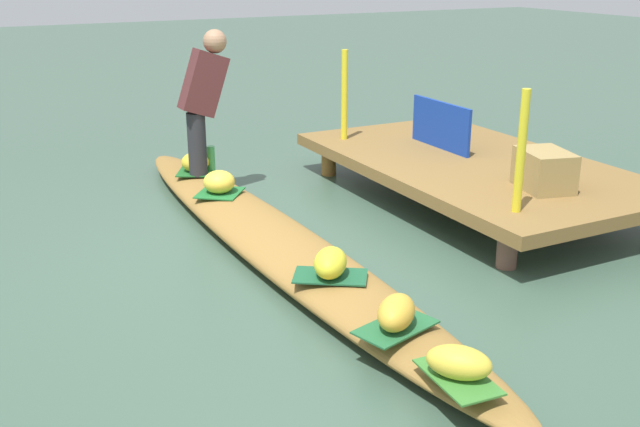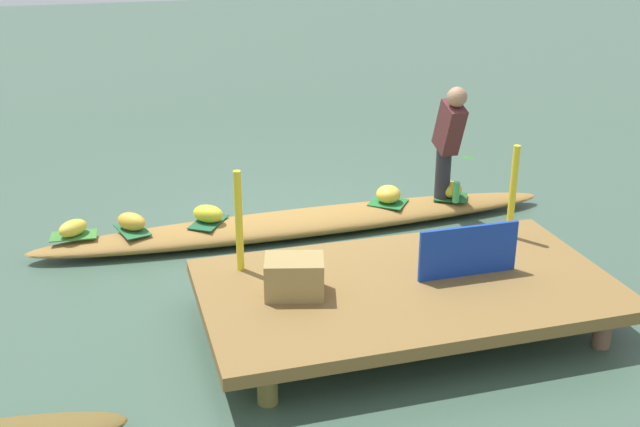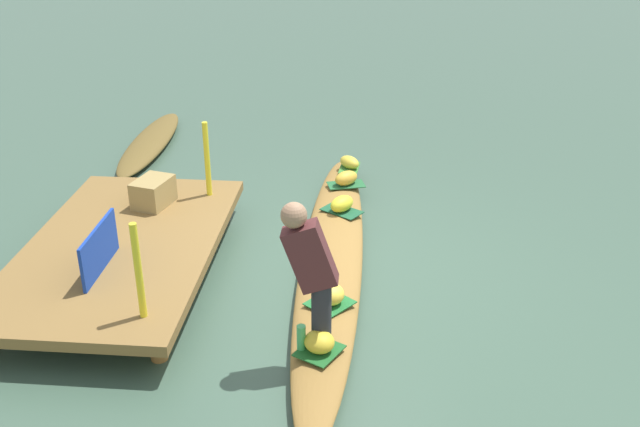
{
  "view_description": "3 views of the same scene",
  "coord_description": "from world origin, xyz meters",
  "views": [
    {
      "loc": [
        4.57,
        -1.99,
        2.01
      ],
      "look_at": [
        0.34,
        0.2,
        0.37
      ],
      "focal_mm": 42.15,
      "sensor_mm": 36.0,
      "label": 1
    },
    {
      "loc": [
        1.85,
        7.03,
        3.12
      ],
      "look_at": [
        -0.0,
        0.61,
        0.43
      ],
      "focal_mm": 43.83,
      "sensor_mm": 36.0,
      "label": 2
    },
    {
      "loc": [
        -6.34,
        -0.43,
        3.68
      ],
      "look_at": [
        0.35,
        0.15,
        0.44
      ],
      "focal_mm": 41.16,
      "sensor_mm": 36.0,
      "label": 3
    }
  ],
  "objects": [
    {
      "name": "water_bottle",
      "position": [
        -1.62,
        0.13,
        0.3
      ],
      "size": [
        0.07,
        0.07,
        0.22
      ],
      "primitive_type": "cylinder",
      "color": "#45AE5B",
      "rests_on": "vendor_boat"
    },
    {
      "name": "leaf_mat_0",
      "position": [
        0.94,
        -0.04,
        0.19
      ],
      "size": [
        0.45,
        0.5,
        0.01
      ],
      "primitive_type": "cube",
      "rotation": [
        0.0,
        0.0,
        0.99
      ],
      "color": "#1B5333",
      "rests_on": "vendor_boat"
    },
    {
      "name": "railing_post_east",
      "position": [
        0.89,
        1.42,
        0.78
      ],
      "size": [
        0.06,
        0.06,
        0.84
      ],
      "primitive_type": "cylinder",
      "color": "yellow",
      "rests_on": "dock_platform"
    },
    {
      "name": "moored_boat",
      "position": [
        3.18,
        2.81,
        0.08
      ],
      "size": [
        2.61,
        0.55,
        0.16
      ],
      "primitive_type": "ellipsoid",
      "rotation": [
        0.0,
        0.0,
        0.02
      ],
      "color": "brown",
      "rests_on": "ground"
    },
    {
      "name": "banana_bunch_3",
      "position": [
        -1.63,
        -0.02,
        0.28
      ],
      "size": [
        0.32,
        0.32,
        0.17
      ],
      "primitive_type": "ellipsoid",
      "rotation": [
        0.0,
        0.0,
        1.08
      ],
      "color": "gold",
      "rests_on": "vendor_boat"
    },
    {
      "name": "vendor_boat",
      "position": [
        0.0,
        0.0,
        0.09
      ],
      "size": [
        5.33,
        0.7,
        0.19
      ],
      "primitive_type": "ellipsoid",
      "rotation": [
        0.0,
        0.0,
        0.02
      ],
      "color": "olive",
      "rests_on": "ground"
    },
    {
      "name": "leaf_mat_3",
      "position": [
        -1.63,
        -0.02,
        0.19
      ],
      "size": [
        0.44,
        0.43,
        0.01
      ],
      "primitive_type": "cube",
      "rotation": [
        0.0,
        0.0,
        2.65
      ],
      "color": "#1D5C25",
      "rests_on": "vendor_boat"
    },
    {
      "name": "railing_post_west",
      "position": [
        -1.51,
        1.42,
        0.78
      ],
      "size": [
        0.06,
        0.06,
        0.84
      ],
      "primitive_type": "cylinder",
      "color": "yellow",
      "rests_on": "dock_platform"
    },
    {
      "name": "produce_crate",
      "position": [
        0.58,
        1.95,
        0.5
      ],
      "size": [
        0.51,
        0.42,
        0.29
      ],
      "primitive_type": "cube",
      "rotation": [
        0.0,
        0.0,
        -0.26
      ],
      "color": "#9A804A",
      "rests_on": "dock_platform"
    },
    {
      "name": "banana_bunch_4",
      "position": [
        2.21,
        -0.06,
        0.27
      ],
      "size": [
        0.35,
        0.33,
        0.15
      ],
      "primitive_type": "ellipsoid",
      "rotation": [
        0.0,
        0.0,
        0.72
      ],
      "color": "gold",
      "rests_on": "vendor_boat"
    },
    {
      "name": "vendor_person",
      "position": [
        -1.53,
        0.05,
        0.89
      ],
      "size": [
        0.2,
        0.44,
        1.24
      ],
      "color": "#28282D",
      "rests_on": "vendor_boat"
    },
    {
      "name": "leaf_mat_1",
      "position": [
        1.67,
        -0.05,
        0.19
      ],
      "size": [
        0.35,
        0.48,
        0.01
      ],
      "primitive_type": "cube",
      "rotation": [
        0.0,
        0.0,
        1.84
      ],
      "color": "#236135",
      "rests_on": "vendor_boat"
    },
    {
      "name": "leaf_mat_2",
      "position": [
        -0.93,
        -0.05,
        0.19
      ],
      "size": [
        0.48,
        0.48,
        0.01
      ],
      "primitive_type": "cube",
      "rotation": [
        0.0,
        0.0,
        2.47
      ],
      "color": "#1F692F",
      "rests_on": "vendor_boat"
    },
    {
      "name": "canal_water",
      "position": [
        0.0,
        0.0,
        0.0
      ],
      "size": [
        40.0,
        40.0,
        0.0
      ],
      "primitive_type": "plane",
      "color": "#3C5746",
      "rests_on": "ground"
    },
    {
      "name": "leaf_mat_4",
      "position": [
        2.21,
        -0.06,
        0.19
      ],
      "size": [
        0.44,
        0.26,
        0.01
      ],
      "primitive_type": "cube",
      "rotation": [
        0.0,
        0.0,
        3.07
      ],
      "color": "#3A7C30",
      "rests_on": "vendor_boat"
    },
    {
      "name": "market_banner",
      "position": [
        -0.81,
        2.02,
        0.57
      ],
      "size": [
        0.83,
        0.03,
        0.42
      ],
      "primitive_type": "cube",
      "rotation": [
        0.0,
        0.0,
        0.0
      ],
      "color": "#1538A0",
      "rests_on": "dock_platform"
    },
    {
      "name": "banana_bunch_0",
      "position": [
        0.94,
        -0.04,
        0.28
      ],
      "size": [
        0.37,
        0.34,
        0.17
      ],
      "primitive_type": "ellipsoid",
      "rotation": [
        0.0,
        0.0,
        5.65
      ],
      "color": "yellow",
      "rests_on": "vendor_boat"
    },
    {
      "name": "banana_bunch_1",
      "position": [
        1.67,
        -0.05,
        0.28
      ],
      "size": [
        0.35,
        0.35,
        0.17
      ],
      "primitive_type": "ellipsoid",
      "rotation": [
        0.0,
        0.0,
        2.34
      ],
      "color": "gold",
      "rests_on": "vendor_boat"
    },
    {
      "name": "dock_platform",
      "position": [
        -0.31,
        2.02,
        0.3
      ],
      "size": [
        3.2,
        1.8,
        0.36
      ],
      "color": "brown",
      "rests_on": "ground"
    },
    {
      "name": "banana_bunch_2",
      "position": [
        -0.93,
        -0.05,
        0.29
      ],
      "size": [
        0.35,
        0.35,
        0.18
      ],
      "primitive_type": "ellipsoid",
      "rotation": [
        0.0,
        0.0,
        5.66
      ],
      "color": "yellow",
      "rests_on": "vendor_boat"
    }
  ]
}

